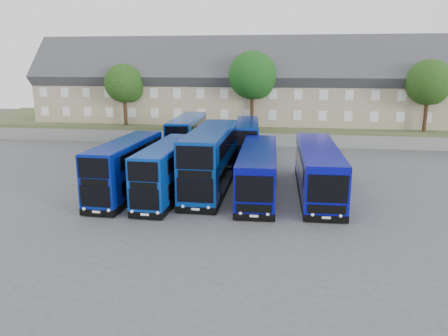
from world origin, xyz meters
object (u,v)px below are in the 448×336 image
at_px(coach_east_a, 258,172).
at_px(tree_west, 125,85).
at_px(dd_front_mid, 167,172).
at_px(tree_east, 430,84).
at_px(tree_mid, 254,77).
at_px(dd_front_left, 126,169).

distance_m(coach_east_a, tree_west, 28.15).
bearing_deg(dd_front_mid, coach_east_a, 18.72).
height_order(tree_west, tree_east, tree_east).
distance_m(tree_west, tree_mid, 16.04).
bearing_deg(dd_front_mid, tree_west, 117.91).
bearing_deg(tree_mid, coach_east_a, -84.37).
relative_size(coach_east_a, tree_east, 1.56).
bearing_deg(tree_east, dd_front_left, -140.52).
distance_m(dd_front_left, tree_west, 24.77).
bearing_deg(tree_east, tree_mid, 178.57).
height_order(dd_front_left, coach_east_a, dd_front_left).
distance_m(dd_front_left, tree_east, 36.20).
height_order(tree_west, tree_mid, tree_mid).
xyz_separation_m(tree_mid, tree_east, (20.00, -0.50, -0.68)).
distance_m(dd_front_mid, tree_mid, 24.65).
xyz_separation_m(dd_front_mid, tree_mid, (4.45, 23.45, 6.13)).
height_order(dd_front_left, tree_west, tree_west).
bearing_deg(tree_west, dd_front_left, -69.81).
height_order(dd_front_mid, tree_west, tree_west).
height_order(tree_mid, tree_east, tree_mid).
bearing_deg(tree_west, tree_east, 0.00).
relative_size(dd_front_left, tree_west, 1.35).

